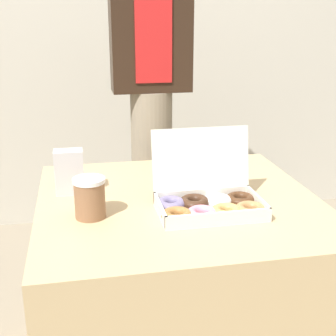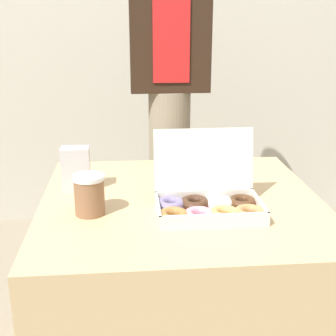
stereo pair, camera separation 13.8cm
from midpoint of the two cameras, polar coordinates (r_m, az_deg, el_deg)
The scene contains 6 objects.
wall_back at distance 2.88m, azimuth -0.49°, elevation 18.91°, with size 10.00×0.05×2.60m.
table at distance 1.66m, azimuth 4.00°, elevation -15.17°, with size 0.89×0.86×0.70m.
donut_box at distance 1.39m, azimuth 7.74°, elevation -4.29°, with size 0.33×0.24×0.23m.
coffee_cup at distance 1.38m, azimuth -6.76°, elevation -3.30°, with size 0.09×0.09×0.12m.
napkin_holder at distance 1.57m, azimuth -8.71°, elevation -0.12°, with size 0.09×0.06×0.15m.
person_customer at distance 2.11m, azimuth 2.08°, elevation 10.39°, with size 0.35×0.21×1.74m.
Camera 2 is at (-0.17, -1.38, 1.27)m, focal length 50.00 mm.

